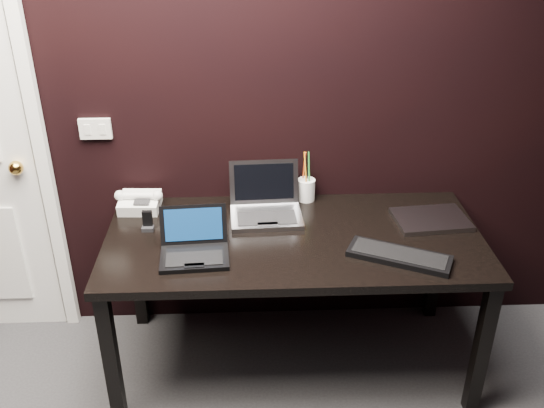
{
  "coord_description": "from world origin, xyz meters",
  "views": [
    {
      "loc": [
        0.1,
        -0.93,
        2.16
      ],
      "look_at": [
        0.2,
        1.35,
        0.93
      ],
      "focal_mm": 40.0,
      "sensor_mm": 36.0,
      "label": 1
    }
  ],
  "objects_px": {
    "silver_laptop": "(266,207)",
    "desk_phone": "(140,202)",
    "mobile_phone": "(148,223)",
    "ext_keyboard": "(399,256)",
    "closed_laptop": "(431,219)",
    "desk": "(294,250)",
    "netbook": "(194,248)",
    "pen_cup": "(306,189)"
  },
  "relations": [
    {
      "from": "netbook",
      "to": "silver_laptop",
      "type": "bearing_deg",
      "value": 46.97
    },
    {
      "from": "silver_laptop",
      "to": "closed_laptop",
      "type": "distance_m",
      "value": 0.78
    },
    {
      "from": "desk",
      "to": "closed_laptop",
      "type": "height_order",
      "value": "closed_laptop"
    },
    {
      "from": "netbook",
      "to": "pen_cup",
      "type": "distance_m",
      "value": 0.72
    },
    {
      "from": "desk_phone",
      "to": "pen_cup",
      "type": "xyz_separation_m",
      "value": [
        0.82,
        0.07,
        0.02
      ]
    },
    {
      "from": "netbook",
      "to": "mobile_phone",
      "type": "height_order",
      "value": "netbook"
    },
    {
      "from": "desk",
      "to": "ext_keyboard",
      "type": "distance_m",
      "value": 0.49
    },
    {
      "from": "ext_keyboard",
      "to": "pen_cup",
      "type": "bearing_deg",
      "value": 121.97
    },
    {
      "from": "netbook",
      "to": "desk_phone",
      "type": "bearing_deg",
      "value": 124.73
    },
    {
      "from": "closed_laptop",
      "to": "pen_cup",
      "type": "distance_m",
      "value": 0.62
    },
    {
      "from": "desk_phone",
      "to": "silver_laptop",
      "type": "bearing_deg",
      "value": -7.9
    },
    {
      "from": "silver_laptop",
      "to": "closed_laptop",
      "type": "relative_size",
      "value": 0.97
    },
    {
      "from": "desk",
      "to": "ext_keyboard",
      "type": "relative_size",
      "value": 3.76
    },
    {
      "from": "netbook",
      "to": "closed_laptop",
      "type": "distance_m",
      "value": 1.12
    },
    {
      "from": "silver_laptop",
      "to": "mobile_phone",
      "type": "distance_m",
      "value": 0.56
    },
    {
      "from": "ext_keyboard",
      "to": "closed_laptop",
      "type": "height_order",
      "value": "ext_keyboard"
    },
    {
      "from": "silver_laptop",
      "to": "ext_keyboard",
      "type": "bearing_deg",
      "value": -35.88
    },
    {
      "from": "desk",
      "to": "netbook",
      "type": "xyz_separation_m",
      "value": [
        -0.44,
        -0.14,
        0.12
      ]
    },
    {
      "from": "closed_laptop",
      "to": "desk_phone",
      "type": "xyz_separation_m",
      "value": [
        -1.38,
        0.18,
        0.03
      ]
    },
    {
      "from": "silver_laptop",
      "to": "mobile_phone",
      "type": "bearing_deg",
      "value": -168.57
    },
    {
      "from": "silver_laptop",
      "to": "desk_phone",
      "type": "xyz_separation_m",
      "value": [
        -0.61,
        0.08,
        -0.0
      ]
    },
    {
      "from": "silver_laptop",
      "to": "desk_phone",
      "type": "relative_size",
      "value": 1.47
    },
    {
      "from": "closed_laptop",
      "to": "pen_cup",
      "type": "height_order",
      "value": "pen_cup"
    },
    {
      "from": "desk",
      "to": "desk_phone",
      "type": "distance_m",
      "value": 0.79
    },
    {
      "from": "silver_laptop",
      "to": "pen_cup",
      "type": "relative_size",
      "value": 1.34
    },
    {
      "from": "closed_laptop",
      "to": "ext_keyboard",
      "type": "bearing_deg",
      "value": -125.64
    },
    {
      "from": "closed_laptop",
      "to": "desk_phone",
      "type": "distance_m",
      "value": 1.39
    },
    {
      "from": "desk",
      "to": "netbook",
      "type": "height_order",
      "value": "netbook"
    },
    {
      "from": "pen_cup",
      "to": "desk_phone",
      "type": "bearing_deg",
      "value": -175.1
    },
    {
      "from": "pen_cup",
      "to": "closed_laptop",
      "type": "bearing_deg",
      "value": -23.68
    },
    {
      "from": "ext_keyboard",
      "to": "desk_phone",
      "type": "bearing_deg",
      "value": 157.36
    },
    {
      "from": "desk",
      "to": "mobile_phone",
      "type": "bearing_deg",
      "value": 172.67
    },
    {
      "from": "desk",
      "to": "closed_laptop",
      "type": "relative_size",
      "value": 4.76
    },
    {
      "from": "silver_laptop",
      "to": "desk",
      "type": "bearing_deg",
      "value": -58.21
    },
    {
      "from": "desk_phone",
      "to": "mobile_phone",
      "type": "xyz_separation_m",
      "value": [
        0.06,
        -0.19,
        -0.01
      ]
    },
    {
      "from": "netbook",
      "to": "silver_laptop",
      "type": "xyz_separation_m",
      "value": [
        0.32,
        0.34,
        0.01
      ]
    },
    {
      "from": "mobile_phone",
      "to": "desk_phone",
      "type": "bearing_deg",
      "value": 108.37
    },
    {
      "from": "ext_keyboard",
      "to": "desk_phone",
      "type": "xyz_separation_m",
      "value": [
        -1.16,
        0.48,
        0.03
      ]
    },
    {
      "from": "mobile_phone",
      "to": "pen_cup",
      "type": "bearing_deg",
      "value": 19.4
    },
    {
      "from": "closed_laptop",
      "to": "desk_phone",
      "type": "relative_size",
      "value": 1.52
    },
    {
      "from": "netbook",
      "to": "pen_cup",
      "type": "xyz_separation_m",
      "value": [
        0.52,
        0.49,
        0.02
      ]
    },
    {
      "from": "silver_laptop",
      "to": "ext_keyboard",
      "type": "height_order",
      "value": "silver_laptop"
    }
  ]
}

